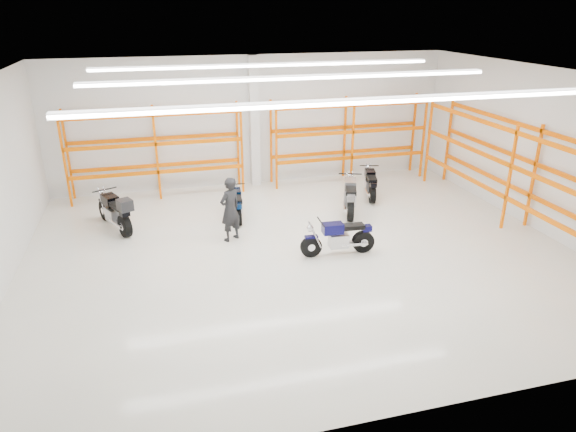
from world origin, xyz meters
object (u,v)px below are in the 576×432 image
object	(u,v)px
motorcycle_main	(341,238)
motorcycle_back_d	(370,184)
motorcycle_back_a	(116,212)
motorcycle_back_c	(350,197)
standing_man	(230,209)
structural_column	(254,122)
motorcycle_back_b	(237,205)

from	to	relation	value
motorcycle_main	motorcycle_back_d	bearing A→B (deg)	57.19
motorcycle_main	motorcycle_back_a	size ratio (longest dim) A/B	0.92
motorcycle_back_c	motorcycle_back_d	world-z (taller)	motorcycle_back_c
standing_man	structural_column	bearing A→B (deg)	-142.38
motorcycle_back_b	motorcycle_back_c	size ratio (longest dim) A/B	0.89
motorcycle_back_d	motorcycle_main	bearing A→B (deg)	-122.81
motorcycle_back_c	standing_man	world-z (taller)	standing_man
motorcycle_back_c	structural_column	size ratio (longest dim) A/B	0.47
standing_man	motorcycle_main	bearing A→B (deg)	115.42
standing_man	structural_column	size ratio (longest dim) A/B	0.40
motorcycle_main	motorcycle_back_c	distance (m)	2.99
motorcycle_back_b	standing_man	xyz separation A→B (m)	(-0.42, -1.52, 0.47)
motorcycle_back_a	motorcycle_back_c	world-z (taller)	motorcycle_back_a
motorcycle_back_b	motorcycle_back_d	world-z (taller)	motorcycle_back_d
motorcycle_back_a	motorcycle_back_b	xyz separation A→B (m)	(3.47, 0.03, -0.12)
motorcycle_back_c	structural_column	xyz separation A→B (m)	(-2.27, 3.51, 1.74)
motorcycle_main	motorcycle_back_a	distance (m)	6.46
motorcycle_back_a	structural_column	distance (m)	5.87
motorcycle_main	structural_column	size ratio (longest dim) A/B	0.44
motorcycle_main	motorcycle_back_b	xyz separation A→B (m)	(-2.19, 3.14, -0.02)
motorcycle_back_d	motorcycle_back_a	bearing A→B (deg)	-174.83
motorcycle_main	motorcycle_back_c	world-z (taller)	motorcycle_back_c
motorcycle_main	motorcycle_back_c	xyz separation A→B (m)	(1.30, 2.69, 0.05)
motorcycle_back_c	motorcycle_back_d	bearing A→B (deg)	44.21
motorcycle_back_b	standing_man	world-z (taller)	standing_man
structural_column	motorcycle_back_d	bearing A→B (deg)	-34.36
motorcycle_back_b	motorcycle_back_d	size ratio (longest dim) A/B	0.99
motorcycle_back_a	structural_column	size ratio (longest dim) A/B	0.48
motorcycle_back_a	motorcycle_back_c	xyz separation A→B (m)	(6.95, -0.41, -0.05)
standing_man	structural_column	xyz separation A→B (m)	(1.63, 4.58, 1.35)
motorcycle_back_c	motorcycle_back_a	bearing A→B (deg)	176.59
motorcycle_main	structural_column	distance (m)	6.53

